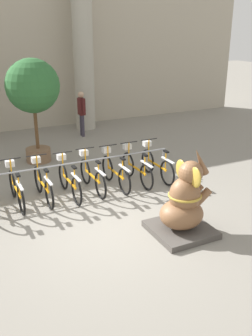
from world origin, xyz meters
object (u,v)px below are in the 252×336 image
potted_tree (33,90)px  bicycle_3 (69,180)px  bicycle_2 (43,184)px  bicycle_4 (92,175)px  bicycle_5 (115,172)px  bicycle_6 (136,168)px  bicycle_7 (156,164)px  bicycle_1 (16,188)px  person_pedestrian (82,110)px  elephant_statue (184,205)px

potted_tree → bicycle_3: bearing=-88.7°
bicycle_2 → bicycle_4: 1.21m
bicycle_2 → bicycle_5: 1.81m
bicycle_2 → bicycle_6: size_ratio=1.00×
bicycle_5 → bicycle_7: 1.21m
bicycle_4 → bicycle_3: bearing=-173.4°
bicycle_1 → bicycle_5: size_ratio=1.00×
bicycle_5 → bicycle_6: same height
bicycle_4 → bicycle_7: bearing=-0.3°
bicycle_5 → bicycle_7: (1.21, 0.02, 0.00)m
bicycle_2 → bicycle_6: 2.41m
bicycle_6 → person_pedestrian: person_pedestrian is taller
bicycle_5 → bicycle_7: bearing=1.1°
bicycle_1 → elephant_statue: size_ratio=0.98×
elephant_statue → bicycle_5: bearing=95.4°
bicycle_2 → person_pedestrian: size_ratio=1.02×
bicycle_2 → bicycle_5: size_ratio=1.00×
bicycle_5 → person_pedestrian: bearing=79.8°
bicycle_5 → elephant_statue: elephant_statue is taller
person_pedestrian → bicycle_6: bearing=-93.1°
bicycle_1 → potted_tree: 3.38m
bicycle_2 → person_pedestrian: (2.66, 4.74, 0.57)m
bicycle_4 → bicycle_6: (1.21, -0.02, 0.00)m
bicycle_5 → person_pedestrian: person_pedestrian is taller
bicycle_5 → elephant_statue: size_ratio=0.98×
bicycle_1 → bicycle_2: same height
bicycle_2 → bicycle_5: same height
person_pedestrian → potted_tree: 3.17m
bicycle_6 → bicycle_3: bearing=-178.4°
bicycle_1 → potted_tree: bearing=66.9°
bicycle_2 → bicycle_4: bearing=0.1°
bicycle_2 → person_pedestrian: person_pedestrian is taller
bicycle_7 → person_pedestrian: 4.79m
elephant_statue → potted_tree: 5.75m
bicycle_2 → bicycle_4: (1.21, 0.00, 0.00)m
bicycle_3 → elephant_statue: size_ratio=0.98×
bicycle_3 → bicycle_5: bearing=1.8°
bicycle_2 → bicycle_3: same height
bicycle_4 → bicycle_6: size_ratio=1.00×
elephant_statue → potted_tree: (-1.52, 5.34, 1.53)m
bicycle_4 → person_pedestrian: bearing=72.9°
bicycle_3 → bicycle_5: same height
bicycle_5 → potted_tree: bearing=115.0°
bicycle_4 → bicycle_5: same height
bicycle_2 → bicycle_7: same height
bicycle_5 → person_pedestrian: 4.88m
bicycle_4 → elephant_statue: bearing=-72.2°
bicycle_4 → potted_tree: size_ratio=0.56×
bicycle_3 → bicycle_4: bearing=6.6°
bicycle_7 → elephant_statue: 2.82m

